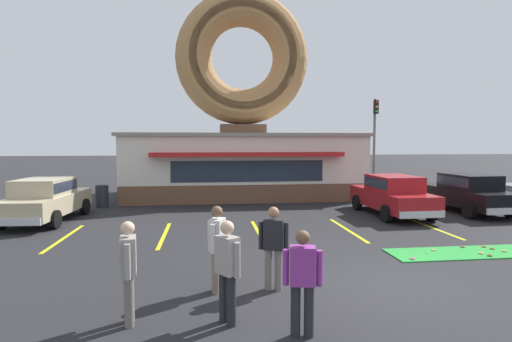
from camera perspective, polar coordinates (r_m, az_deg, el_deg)
ground_plane at (r=8.92m, az=17.03°, el=-15.22°), size 160.00×160.00×0.00m
donut_shop_building at (r=21.71m, az=-1.94°, el=6.32°), size 12.30×6.75×10.96m
putting_mat at (r=12.01m, az=27.30°, el=-10.36°), size 3.87×1.20×0.03m
mini_donut_near_left at (r=10.83m, az=21.44°, el=-11.56°), size 0.13×0.13×0.04m
mini_donut_near_right at (r=12.09m, az=29.45°, el=-10.17°), size 0.13×0.13×0.04m
mini_donut_mid_centre at (r=11.87m, az=24.09°, el=-10.26°), size 0.13×0.13×0.04m
mini_donut_mid_right at (r=12.57m, az=27.45°, el=-9.57°), size 0.13×0.13×0.04m
mini_donut_far_left at (r=12.63m, az=31.97°, el=-9.67°), size 0.13×0.13×0.04m
mini_donut_far_centre at (r=11.96m, az=30.40°, el=-10.37°), size 0.13×0.13×0.04m
mini_donut_far_right at (r=12.74m, az=30.68°, el=-9.50°), size 0.13×0.13×0.04m
mini_donut_extra at (r=12.87m, az=29.78°, el=-9.33°), size 0.13×0.13×0.04m
golf_ball at (r=11.55m, az=23.22°, el=-10.61°), size 0.04×0.04×0.04m
car_black at (r=18.81m, az=27.96°, el=-2.59°), size 2.09×4.61×1.60m
car_red at (r=16.85m, az=18.89°, el=-3.07°), size 2.04×4.59×1.60m
car_champagne at (r=16.60m, az=-27.84°, el=-3.43°), size 2.20×4.66×1.60m
pedestrian_blue_sweater_man at (r=6.87m, az=-17.75°, el=-12.99°), size 0.29×0.59×1.68m
pedestrian_hooded_kid at (r=8.00m, az=2.51°, el=-10.38°), size 0.57×0.34×1.67m
pedestrian_leather_jacket_man at (r=7.94m, az=-5.57°, el=-10.37°), size 0.36×0.56×1.70m
pedestrian_clipboard_woman at (r=6.58m, az=-4.13°, el=-13.51°), size 0.42×0.50×1.69m
pedestrian_beanie_man at (r=6.22m, az=6.65°, el=-14.98°), size 0.58×0.32×1.62m
trash_bin at (r=19.29m, az=-21.13°, el=-3.34°), size 0.57×0.57×0.97m
traffic_light_pole at (r=28.06m, az=16.62°, el=5.60°), size 0.28×0.47×5.80m
parking_stripe_far_left at (r=13.71m, az=-25.67°, el=-8.58°), size 0.12×3.60×0.01m
parking_stripe_left at (r=13.07m, az=-12.96°, el=-8.88°), size 0.12×3.60×0.01m
parking_stripe_mid_left at (r=13.10m, az=0.36°, el=-8.74°), size 0.12×3.60×0.01m
parking_stripe_centre at (r=13.80m, az=12.93°, el=-8.18°), size 0.12×3.60×0.01m
parking_stripe_mid_right at (r=15.08m, az=23.80°, el=-7.38°), size 0.12×3.60×0.01m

